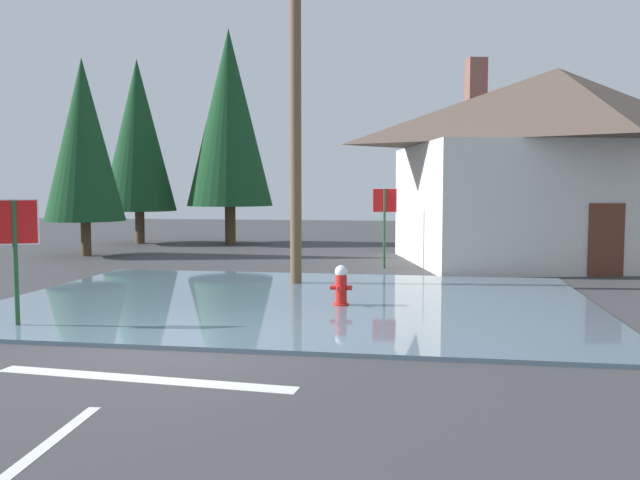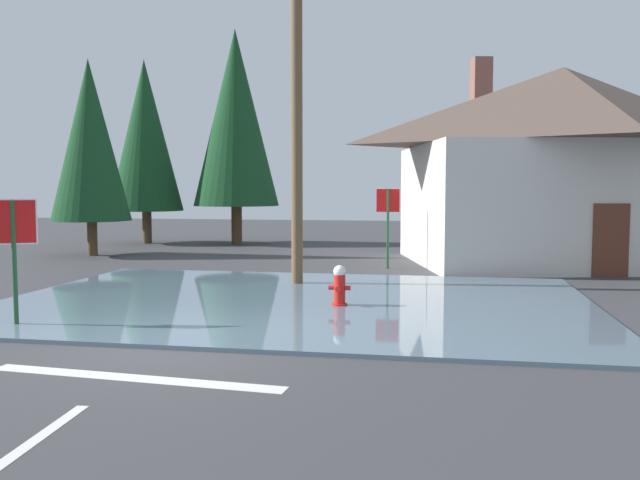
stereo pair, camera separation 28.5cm
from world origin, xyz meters
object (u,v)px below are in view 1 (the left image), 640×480
Objects in this scene: house at (555,163)px; fire_hydrant at (341,287)px; stop_sign_near at (15,236)px; pine_tree_tall_left at (138,136)px; pine_tree_short_left at (83,140)px; utility_pole at (296,106)px; stop_sign_far at (385,211)px; pine_tree_mid_left at (229,118)px.

fire_hydrant is at bearing -121.57° from house.
stop_sign_near is at bearing -132.01° from house.
stop_sign_near is at bearing -72.13° from pine_tree_tall_left.
house is (5.70, 9.27, 2.79)m from fire_hydrant.
pine_tree_short_left is at bearing 139.25° from fire_hydrant.
fire_hydrant is 18.34m from pine_tree_tall_left.
utility_pole is at bearing -138.61° from house.
stop_sign_far reaches higher than stop_sign_near.
house is at bearing 1.33° from pine_tree_short_left.
utility_pole is 1.21× the size of pine_tree_short_left.
pine_tree_short_left is (0.39, -5.36, -0.58)m from pine_tree_tall_left.
pine_tree_tall_left is (-10.72, 14.26, 4.25)m from fire_hydrant.
stop_sign_near is at bearing -122.73° from utility_pole.
utility_pole is 9.67m from house.
pine_tree_mid_left is (-5.28, 11.84, 1.02)m from utility_pole.
utility_pole is at bearing -65.96° from pine_tree_mid_left.
house is 1.41× the size of pine_tree_tall_left.
pine_tree_short_left is at bearing -121.18° from pine_tree_mid_left.
utility_pole is 14.62m from pine_tree_tall_left.
stop_sign_near is 11.25m from stop_sign_far.
utility_pole is 0.92× the size of pine_tree_mid_left.
utility_pole is 10.66m from pine_tree_short_left.
fire_hydrant is 16.99m from pine_tree_mid_left.
pine_tree_mid_left is at bearing 95.12° from stop_sign_near.
pine_tree_mid_left is 6.97m from pine_tree_short_left.
stop_sign_far is at bearing -33.45° from pine_tree_tall_left.
pine_tree_short_left reaches higher than stop_sign_near.
pine_tree_tall_left is 1.14× the size of pine_tree_short_left.
pine_tree_tall_left reaches higher than pine_tree_short_left.
pine_tree_tall_left is at bearing 129.10° from utility_pole.
pine_tree_mid_left reaches higher than stop_sign_far.
stop_sign_near is 18.08m from pine_tree_mid_left.
fire_hydrant is at bearing -62.74° from utility_pole.
pine_tree_mid_left is (-6.79, 14.76, 4.98)m from fire_hydrant.
fire_hydrant is 0.08× the size of house.
fire_hydrant is 0.36× the size of stop_sign_far.
pine_tree_short_left is (-16.03, -0.37, 0.87)m from house.
stop_sign_near is 7.40m from utility_pole.
utility_pole is 3.50× the size of stop_sign_far.
house reaches higher than stop_sign_far.
house is (5.29, 2.36, 1.51)m from stop_sign_far.
stop_sign_near is 6.04m from fire_hydrant.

